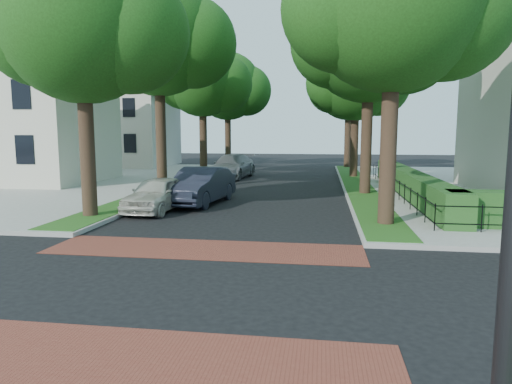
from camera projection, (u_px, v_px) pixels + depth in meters
ground at (167, 287)px, 9.85m from camera, size 120.00×120.00×0.00m
crosswalk_far at (205, 249)px, 12.99m from camera, size 9.00×2.20×0.01m
crosswalk_near at (95, 359)px, 6.71m from camera, size 9.00×2.20×0.01m
grass_strip_ne at (357, 184)px, 27.80m from camera, size 1.60×29.80×0.02m
grass_strip_nw at (186, 181)px, 29.34m from camera, size 1.60×29.80×0.02m
tree_right_near at (396, 2)px, 15.15m from camera, size 7.75×6.67×10.66m
tree_right_mid at (371, 39)px, 22.96m from camera, size 8.25×7.09×11.22m
tree_right_far at (357, 80)px, 31.91m from camera, size 7.25×6.23×9.74m
tree_right_back at (350, 87)px, 40.70m from camera, size 7.50×6.45×10.20m
tree_left_near at (87, 24)px, 16.76m from camera, size 7.50×6.45×10.20m
tree_left_mid at (162, 38)px, 24.48m from camera, size 8.00×6.88×11.48m
tree_left_far at (204, 80)px, 33.44m from camera, size 7.00×6.02×9.86m
tree_left_back at (229, 87)px, 42.25m from camera, size 7.75×6.66×10.44m
hedge_main_road at (409, 182)px, 23.37m from camera, size 1.00×18.00×1.20m
fence_main_road at (393, 185)px, 23.51m from camera, size 0.06×18.00×0.90m
house_left_near at (26, 105)px, 29.05m from camera, size 10.00×9.00×10.14m
house_left_far at (121, 113)px, 42.78m from camera, size 10.00×9.00×10.14m
parked_car_front at (157, 194)px, 19.19m from camera, size 1.98×4.37×1.46m
parked_car_middle at (200, 186)px, 21.10m from camera, size 2.44×5.33×1.70m
parked_car_rear at (232, 166)px, 32.92m from camera, size 2.96×6.04×1.69m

